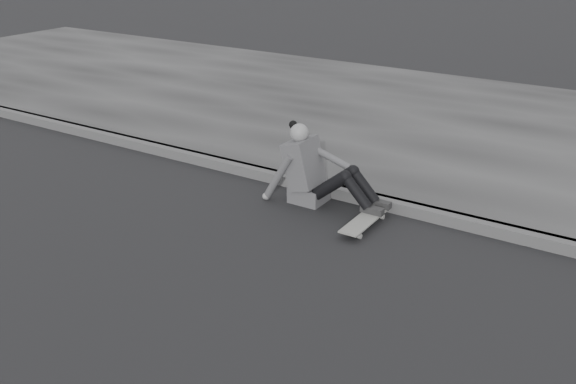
# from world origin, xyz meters

# --- Properties ---
(ground) EXTENTS (80.00, 80.00, 0.00)m
(ground) POSITION_xyz_m (0.00, 0.00, 0.00)
(ground) COLOR black
(ground) RESTS_ON ground
(curb) EXTENTS (24.00, 0.16, 0.12)m
(curb) POSITION_xyz_m (0.00, 2.58, 0.06)
(curb) COLOR #4A4A4A
(curb) RESTS_ON ground
(sidewalk) EXTENTS (24.00, 6.00, 0.12)m
(sidewalk) POSITION_xyz_m (0.00, 5.60, 0.06)
(sidewalk) COLOR #333333
(sidewalk) RESTS_ON ground
(skateboard) EXTENTS (0.20, 0.78, 0.09)m
(skateboard) POSITION_xyz_m (0.29, 2.06, 0.07)
(skateboard) COLOR gray
(skateboard) RESTS_ON ground
(seated_woman) EXTENTS (1.38, 0.46, 0.88)m
(seated_woman) POSITION_xyz_m (-0.44, 2.31, 0.36)
(seated_woman) COLOR #4A4A4D
(seated_woman) RESTS_ON ground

